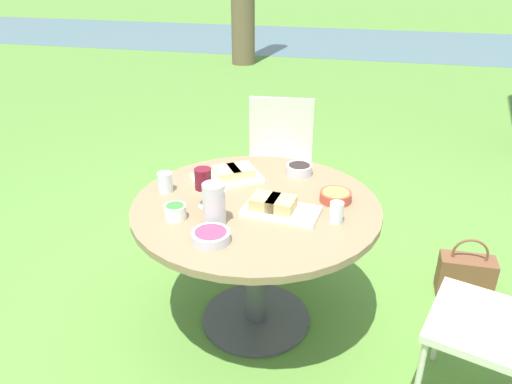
# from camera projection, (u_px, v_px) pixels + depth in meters

# --- Properties ---
(ground_plane) EXTENTS (40.00, 40.00, 0.00)m
(ground_plane) POSITION_uv_depth(u_px,v_px,m) (256.00, 319.00, 2.69)
(ground_plane) COLOR #5B8C38
(river_strip) EXTENTS (40.00, 3.52, 0.01)m
(river_strip) POSITION_uv_depth(u_px,v_px,m) (351.00, 42.00, 10.15)
(river_strip) COLOR slate
(river_strip) RESTS_ON ground_plane
(dining_table) EXTENTS (1.18, 1.18, 0.71)m
(dining_table) POSITION_uv_depth(u_px,v_px,m) (256.00, 226.00, 2.43)
(dining_table) COLOR #4C4C51
(dining_table) RESTS_ON ground_plane
(chair_near_left) EXTENTS (0.53, 0.55, 0.89)m
(chair_near_left) POSITION_uv_depth(u_px,v_px,m) (512.00, 317.00, 1.92)
(chair_near_left) COLOR beige
(chair_near_left) RESTS_ON ground_plane
(chair_near_right) EXTENTS (0.47, 0.45, 0.89)m
(chair_near_right) POSITION_uv_depth(u_px,v_px,m) (279.00, 155.00, 3.39)
(chair_near_right) COLOR beige
(chair_near_right) RESTS_ON ground_plane
(water_pitcher) EXTENTS (0.11, 0.10, 0.19)m
(water_pitcher) POSITION_uv_depth(u_px,v_px,m) (214.00, 204.00, 2.16)
(water_pitcher) COLOR silver
(water_pitcher) RESTS_ON dining_table
(wine_glass) EXTENTS (0.08, 0.08, 0.19)m
(wine_glass) POSITION_uv_depth(u_px,v_px,m) (203.00, 180.00, 2.28)
(wine_glass) COLOR silver
(wine_glass) RESTS_ON dining_table
(platter_bread_main) EXTENTS (0.36, 0.23, 0.07)m
(platter_bread_main) POSITION_uv_depth(u_px,v_px,m) (277.00, 207.00, 2.28)
(platter_bread_main) COLOR white
(platter_bread_main) RESTS_ON dining_table
(platter_charcuterie) EXTENTS (0.41, 0.37, 0.06)m
(platter_charcuterie) POSITION_uv_depth(u_px,v_px,m) (230.00, 175.00, 2.60)
(platter_charcuterie) COLOR white
(platter_charcuterie) RESTS_ON dining_table
(bowl_fries) EXTENTS (0.15, 0.15, 0.05)m
(bowl_fries) POSITION_uv_depth(u_px,v_px,m) (336.00, 196.00, 2.38)
(bowl_fries) COLOR #B74733
(bowl_fries) RESTS_ON dining_table
(bowl_salad) EXTENTS (0.10, 0.10, 0.07)m
(bowl_salad) POSITION_uv_depth(u_px,v_px,m) (175.00, 211.00, 2.23)
(bowl_salad) COLOR white
(bowl_salad) RESTS_ON dining_table
(bowl_olives) EXTENTS (0.14, 0.14, 0.05)m
(bowl_olives) POSITION_uv_depth(u_px,v_px,m) (299.00, 169.00, 2.66)
(bowl_olives) COLOR silver
(bowl_olives) RESTS_ON dining_table
(bowl_dip_red) EXTENTS (0.16, 0.16, 0.05)m
(bowl_dip_red) POSITION_uv_depth(u_px,v_px,m) (211.00, 236.00, 2.06)
(bowl_dip_red) COLOR silver
(bowl_dip_red) RESTS_ON dining_table
(cup_water_near) EXTENTS (0.07, 0.07, 0.10)m
(cup_water_near) POSITION_uv_depth(u_px,v_px,m) (165.00, 182.00, 2.47)
(cup_water_near) COLOR silver
(cup_water_near) RESTS_ON dining_table
(cup_water_far) EXTENTS (0.06, 0.06, 0.10)m
(cup_water_far) POSITION_uv_depth(u_px,v_px,m) (337.00, 212.00, 2.19)
(cup_water_far) COLOR silver
(cup_water_far) RESTS_ON dining_table
(handbag) EXTENTS (0.30, 0.14, 0.37)m
(handbag) POSITION_uv_depth(u_px,v_px,m) (465.00, 275.00, 2.83)
(handbag) COLOR brown
(handbag) RESTS_ON ground_plane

